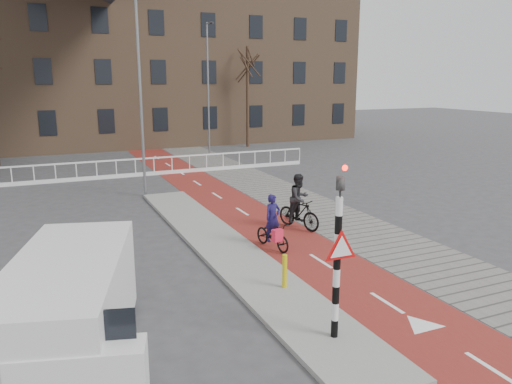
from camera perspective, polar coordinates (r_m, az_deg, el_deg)
name	(u,v)px	position (r m, az deg, el deg)	size (l,w,h in m)	color
ground	(310,297)	(12.40, 6.21, -11.89)	(120.00, 120.00, 0.00)	#38383A
bike_lane	(225,201)	(21.61, -3.60, -0.98)	(2.50, 60.00, 0.01)	maroon
sidewalk	(282,195)	(22.70, 3.04, -0.29)	(3.00, 60.00, 0.01)	slate
curb_island	(225,249)	(15.47, -3.52, -6.46)	(1.80, 16.00, 0.12)	gray
traffic_signal	(338,248)	(9.77, 9.37, -6.37)	(0.80, 0.80, 3.68)	black
bollard	(285,271)	(12.43, 3.29, -9.02)	(0.12, 0.12, 0.85)	gold
cyclist_near	(273,231)	(15.45, 1.92, -4.43)	(0.85, 1.69, 1.71)	black
cyclist_far	(299,206)	(17.45, 4.94, -1.63)	(1.11, 1.89, 1.96)	black
van	(69,310)	(9.92, -20.56, -12.48)	(3.09, 5.06, 2.03)	silver
railing	(56,177)	(27.15, -21.91, 1.62)	(28.00, 0.10, 0.99)	silver
townhouse_row	(66,42)	(41.87, -20.87, 15.71)	(46.00, 10.00, 15.90)	#7F6047
tree_right	(248,97)	(38.29, -0.96, 10.76)	(0.23, 0.23, 7.48)	#302015
streetlight_near	(141,100)	(22.32, -13.04, 10.17)	(0.12, 0.12, 8.49)	slate
streetlight_right	(208,90)	(34.29, -5.49, 11.49)	(0.12, 0.12, 8.72)	slate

